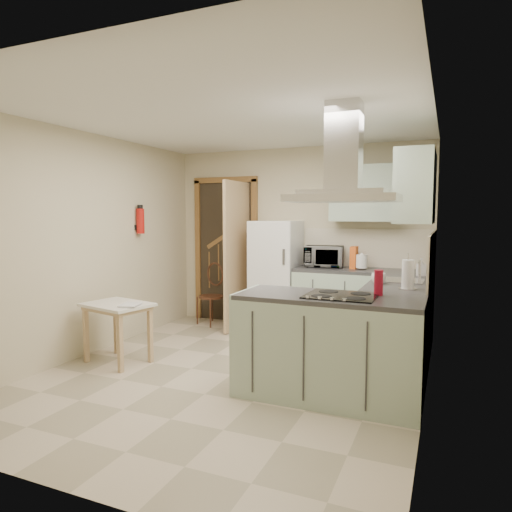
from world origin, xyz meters
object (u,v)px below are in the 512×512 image
at_px(microwave, 324,257).
at_px(fridge, 276,276).
at_px(peninsula, 329,347).
at_px(bentwood_chair, 211,297).
at_px(extractor_hood, 343,198).
at_px(drop_leaf_table, 118,333).

bearing_deg(microwave, fridge, 177.40).
bearing_deg(peninsula, bentwood_chair, 138.59).
distance_m(peninsula, bentwood_chair, 2.95).
height_order(peninsula, extractor_hood, extractor_hood).
relative_size(fridge, microwave, 3.04).
height_order(drop_leaf_table, microwave, microwave).
bearing_deg(extractor_hood, microwave, 108.44).
distance_m(peninsula, drop_leaf_table, 2.32).
height_order(fridge, bentwood_chair, fridge).
height_order(peninsula, drop_leaf_table, peninsula).
distance_m(fridge, peninsula, 2.35).
bearing_deg(bentwood_chair, fridge, 22.23).
bearing_deg(extractor_hood, peninsula, 180.00).
relative_size(extractor_hood, bentwood_chair, 1.12).
xyz_separation_m(fridge, microwave, (0.64, 0.07, 0.29)).
relative_size(peninsula, drop_leaf_table, 2.26).
height_order(extractor_hood, drop_leaf_table, extractor_hood).
bearing_deg(drop_leaf_table, peninsula, 10.62).
distance_m(peninsula, extractor_hood, 1.27).
bearing_deg(microwave, bentwood_chair, 174.70).
xyz_separation_m(drop_leaf_table, bentwood_chair, (0.10, 1.89, 0.08)).
relative_size(drop_leaf_table, microwave, 1.39).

